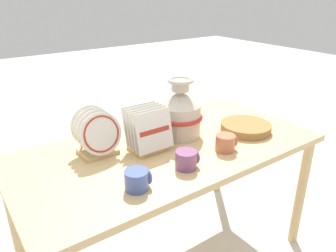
# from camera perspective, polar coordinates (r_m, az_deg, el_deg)

# --- Properties ---
(display_table) EXTENTS (1.58, 0.80, 0.75)m
(display_table) POSITION_cam_1_polar(r_m,az_deg,el_deg) (1.74, 0.00, -5.81)
(display_table) COLOR tan
(display_table) RESTS_ON ground_plane
(ceramic_vase) EXTENTS (0.25, 0.25, 0.32)m
(ceramic_vase) POSITION_cam_1_polar(r_m,az_deg,el_deg) (1.77, 2.12, 2.42)
(ceramic_vase) COLOR beige
(ceramic_vase) RESTS_ON display_table
(dish_rack_round_plates) EXTENTS (0.20, 0.17, 0.23)m
(dish_rack_round_plates) POSITION_cam_1_polar(r_m,az_deg,el_deg) (1.61, -12.21, -1.74)
(dish_rack_round_plates) COLOR tan
(dish_rack_round_plates) RESTS_ON display_table
(dish_rack_square_plates) EXTENTS (0.20, 0.17, 0.22)m
(dish_rack_square_plates) POSITION_cam_1_polar(r_m,az_deg,el_deg) (1.63, -3.53, -1.20)
(dish_rack_square_plates) COLOR tan
(dish_rack_square_plates) RESTS_ON display_table
(wicker_charger_stack) EXTENTS (0.28, 0.28, 0.04)m
(wicker_charger_stack) POSITION_cam_1_polar(r_m,az_deg,el_deg) (1.91, 13.38, -0.20)
(wicker_charger_stack) COLOR olive
(wicker_charger_stack) RESTS_ON display_table
(mug_plum_glaze) EXTENTS (0.11, 0.10, 0.08)m
(mug_plum_glaze) POSITION_cam_1_polar(r_m,az_deg,el_deg) (1.48, 3.30, -5.83)
(mug_plum_glaze) COLOR #7A4770
(mug_plum_glaze) RESTS_ON display_table
(mug_terracotta_glaze) EXTENTS (0.11, 0.10, 0.08)m
(mug_terracotta_glaze) POSITION_cam_1_polar(r_m,az_deg,el_deg) (1.66, 10.06, -2.86)
(mug_terracotta_glaze) COLOR #B76647
(mug_terracotta_glaze) RESTS_ON display_table
(mug_cobalt_glaze) EXTENTS (0.11, 0.10, 0.08)m
(mug_cobalt_glaze) POSITION_cam_1_polar(r_m,az_deg,el_deg) (1.34, -5.32, -9.29)
(mug_cobalt_glaze) COLOR #42569E
(mug_cobalt_glaze) RESTS_ON display_table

